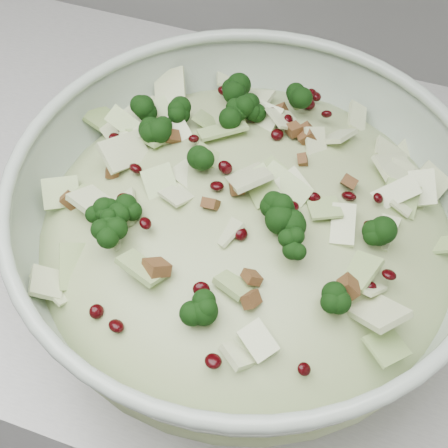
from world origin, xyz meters
name	(u,v)px	position (x,y,z in m)	size (l,w,h in m)	color
counter	(116,329)	(0.00, 1.70, 0.45)	(3.60, 0.60, 0.90)	silver
mixing_bowl	(245,236)	(0.26, 1.60, 0.98)	(0.41, 0.41, 0.16)	#ABBCAB
salad	(246,219)	(0.26, 1.60, 1.01)	(0.49, 0.49, 0.16)	#AABB80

